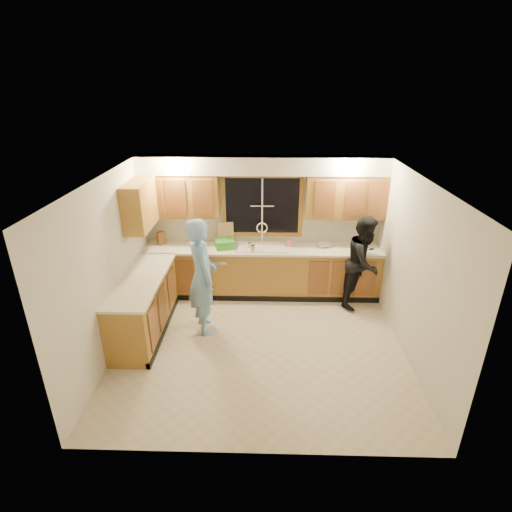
{
  "coord_description": "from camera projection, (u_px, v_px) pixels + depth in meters",
  "views": [
    {
      "loc": [
        0.08,
        -4.94,
        3.64
      ],
      "look_at": [
        -0.08,
        0.65,
        1.17
      ],
      "focal_mm": 28.0,
      "sensor_mm": 36.0,
      "label": 1
    }
  ],
  "objects": [
    {
      "name": "soap_bottle",
      "position": [
        289.0,
        242.0,
        7.1
      ],
      "size": [
        0.08,
        0.09,
        0.17
      ],
      "primitive_type": "imported",
      "rotation": [
        0.0,
        0.0,
        0.1
      ],
      "color": "#FB5F90",
      "rests_on": "countertop_back"
    },
    {
      "name": "woman",
      "position": [
        364.0,
        262.0,
        6.77
      ],
      "size": [
        0.97,
        1.0,
        1.63
      ],
      "primitive_type": "imported",
      "rotation": [
        0.0,
        0.0,
        0.91
      ],
      "color": "black",
      "rests_on": "floor"
    },
    {
      "name": "floor",
      "position": [
        260.0,
        345.0,
        5.98
      ],
      "size": [
        4.2,
        4.2,
        0.0
      ],
      "primitive_type": "plane",
      "color": "beige",
      "rests_on": "ground"
    },
    {
      "name": "knife_block",
      "position": [
        161.0,
        238.0,
        7.19
      ],
      "size": [
        0.17,
        0.16,
        0.23
      ],
      "primitive_type": "cube",
      "rotation": [
        0.0,
        0.0,
        0.74
      ],
      "color": "brown",
      "rests_on": "countertop_back"
    },
    {
      "name": "ceiling",
      "position": [
        261.0,
        180.0,
        4.97
      ],
      "size": [
        4.2,
        4.2,
        0.0
      ],
      "primitive_type": "plane",
      "rotation": [
        3.14,
        0.0,
        0.0
      ],
      "color": "white"
    },
    {
      "name": "can_left",
      "position": [
        249.0,
        246.0,
        6.99
      ],
      "size": [
        0.07,
        0.07,
        0.11
      ],
      "primitive_type": "cylinder",
      "rotation": [
        0.0,
        0.0,
        0.14
      ],
      "color": "#BCB290",
      "rests_on": "countertop_back"
    },
    {
      "name": "can_right",
      "position": [
        253.0,
        249.0,
        6.85
      ],
      "size": [
        0.09,
        0.09,
        0.13
      ],
      "primitive_type": "cylinder",
      "rotation": [
        0.0,
        0.0,
        0.28
      ],
      "color": "#BCB290",
      "rests_on": "countertop_back"
    },
    {
      "name": "base_cabinets_back",
      "position": [
        262.0,
        272.0,
        7.27
      ],
      "size": [
        4.2,
        0.6,
        0.88
      ],
      "primitive_type": "cube",
      "color": "#AA7731",
      "rests_on": "ground"
    },
    {
      "name": "dishwasher",
      "position": [
        215.0,
        273.0,
        7.29
      ],
      "size": [
        0.6,
        0.56,
        0.82
      ],
      "primitive_type": "cube",
      "color": "white",
      "rests_on": "floor"
    },
    {
      "name": "upper_cabinets_return",
      "position": [
        140.0,
        205.0,
        6.32
      ],
      "size": [
        0.33,
        0.9,
        0.75
      ],
      "primitive_type": "cube",
      "color": "#AA7731",
      "rests_on": "wall_left"
    },
    {
      "name": "window_frame",
      "position": [
        262.0,
        206.0,
        7.07
      ],
      "size": [
        1.44,
        0.03,
        1.14
      ],
      "color": "black",
      "rests_on": "wall_back"
    },
    {
      "name": "upper_cabinets_right",
      "position": [
        346.0,
        196.0,
        6.8
      ],
      "size": [
        1.35,
        0.33,
        0.75
      ],
      "primitive_type": "cube",
      "color": "#AA7731",
      "rests_on": "wall_back"
    },
    {
      "name": "man",
      "position": [
        202.0,
        276.0,
        6.03
      ],
      "size": [
        0.65,
        0.79,
        1.84
      ],
      "primitive_type": "imported",
      "rotation": [
        0.0,
        0.0,
        1.94
      ],
      "color": "#7DB3ED",
      "rests_on": "floor"
    },
    {
      "name": "sink",
      "position": [
        262.0,
        250.0,
        7.1
      ],
      "size": [
        0.86,
        0.52,
        0.57
      ],
      "color": "white",
      "rests_on": "countertop_back"
    },
    {
      "name": "upper_cabinets_left",
      "position": [
        180.0,
        195.0,
        6.87
      ],
      "size": [
        1.35,
        0.33,
        0.75
      ],
      "primitive_type": "cube",
      "color": "#AA7731",
      "rests_on": "wall_back"
    },
    {
      "name": "dish_crate",
      "position": [
        224.0,
        244.0,
        7.05
      ],
      "size": [
        0.38,
        0.37,
        0.15
      ],
      "primitive_type": "cube",
      "rotation": [
        0.0,
        0.0,
        0.26
      ],
      "color": "green",
      "rests_on": "countertop_back"
    },
    {
      "name": "wall_left",
      "position": [
        109.0,
        268.0,
        5.53
      ],
      "size": [
        0.0,
        3.8,
        3.8
      ],
      "primitive_type": "plane",
      "rotation": [
        1.57,
        0.0,
        1.57
      ],
      "color": "beige",
      "rests_on": "ground"
    },
    {
      "name": "countertop_left",
      "position": [
        142.0,
        279.0,
        5.99
      ],
      "size": [
        0.63,
        1.9,
        0.04
      ],
      "primitive_type": "cube",
      "color": "beige",
      "rests_on": "base_cabinets_left"
    },
    {
      "name": "wall_back",
      "position": [
        262.0,
        224.0,
        7.22
      ],
      "size": [
        4.2,
        0.0,
        4.2
      ],
      "primitive_type": "plane",
      "rotation": [
        1.57,
        0.0,
        0.0
      ],
      "color": "beige",
      "rests_on": "ground"
    },
    {
      "name": "bowl",
      "position": [
        324.0,
        245.0,
        7.11
      ],
      "size": [
        0.27,
        0.27,
        0.06
      ],
      "primitive_type": "imported",
      "rotation": [
        0.0,
        0.0,
        0.21
      ],
      "color": "silver",
      "rests_on": "countertop_back"
    },
    {
      "name": "countertop_back",
      "position": [
        262.0,
        249.0,
        7.07
      ],
      "size": [
        4.2,
        0.63,
        0.04
      ],
      "primitive_type": "cube",
      "color": "beige",
      "rests_on": "base_cabinets_back"
    },
    {
      "name": "stove",
      "position": [
        133.0,
        326.0,
        5.65
      ],
      "size": [
        0.58,
        0.75,
        0.9
      ],
      "primitive_type": "cube",
      "color": "white",
      "rests_on": "floor"
    },
    {
      "name": "wall_right",
      "position": [
        414.0,
        272.0,
        5.43
      ],
      "size": [
        0.0,
        3.8,
        3.8
      ],
      "primitive_type": "plane",
      "rotation": [
        1.57,
        0.0,
        -1.57
      ],
      "color": "beige",
      "rests_on": "ground"
    },
    {
      "name": "soffit",
      "position": [
        262.0,
        165.0,
        6.61
      ],
      "size": [
        4.2,
        0.35,
        0.3
      ],
      "primitive_type": "cube",
      "color": "white",
      "rests_on": "wall_back"
    },
    {
      "name": "base_cabinets_left",
      "position": [
        144.0,
        306.0,
        6.17
      ],
      "size": [
        0.6,
        1.9,
        0.88
      ],
      "primitive_type": "cube",
      "color": "#AA7731",
      "rests_on": "ground"
    },
    {
      "name": "cutting_board",
      "position": [
        226.0,
        233.0,
        7.22
      ],
      "size": [
        0.3,
        0.14,
        0.38
      ],
      "primitive_type": "cube",
      "rotation": [
        -0.21,
        0.0,
        0.17
      ],
      "color": "tan",
      "rests_on": "countertop_back"
    }
  ]
}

